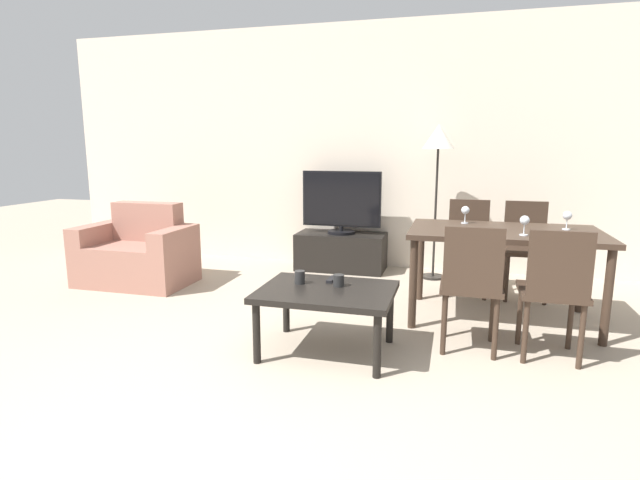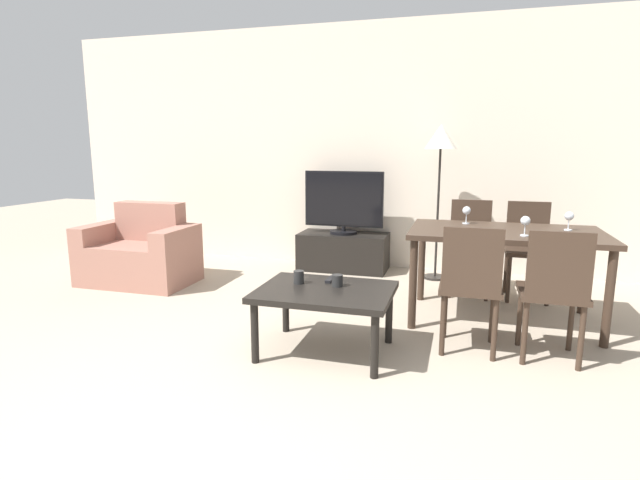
{
  "view_description": "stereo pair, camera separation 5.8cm",
  "coord_description": "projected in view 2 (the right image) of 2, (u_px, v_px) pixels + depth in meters",
  "views": [
    {
      "loc": [
        1.06,
        -1.73,
        1.37
      ],
      "look_at": [
        0.05,
        1.94,
        0.65
      ],
      "focal_mm": 28.0,
      "sensor_mm": 36.0,
      "label": 1
    },
    {
      "loc": [
        1.11,
        -1.72,
        1.37
      ],
      "look_at": [
        0.05,
        1.94,
        0.65
      ],
      "focal_mm": 28.0,
      "sensor_mm": 36.0,
      "label": 2
    }
  ],
  "objects": [
    {
      "name": "remote_primary",
      "position": [
        330.0,
        279.0,
        3.49
      ],
      "size": [
        0.04,
        0.15,
        0.02
      ],
      "color": "black",
      "rests_on": "coffee_table"
    },
    {
      "name": "dining_chair_near_right",
      "position": [
        554.0,
        288.0,
        3.13
      ],
      "size": [
        0.4,
        0.4,
        0.87
      ],
      "color": "#38281E",
      "rests_on": "ground_plane"
    },
    {
      "name": "floor_lamp",
      "position": [
        441.0,
        147.0,
        4.99
      ],
      "size": [
        0.31,
        0.31,
        1.58
      ],
      "color": "black",
      "rests_on": "ground_plane"
    },
    {
      "name": "tv_stand",
      "position": [
        343.0,
        251.0,
        5.59
      ],
      "size": [
        0.98,
        0.48,
        0.41
      ],
      "color": "black",
      "rests_on": "ground_plane"
    },
    {
      "name": "wine_glass_right",
      "position": [
        467.0,
        212.0,
        4.15
      ],
      "size": [
        0.07,
        0.07,
        0.15
      ],
      "color": "silver",
      "rests_on": "dining_table"
    },
    {
      "name": "wall_back",
      "position": [
        365.0,
        148.0,
        5.62
      ],
      "size": [
        7.39,
        0.06,
        2.7
      ],
      "color": "beige",
      "rests_on": "ground_plane"
    },
    {
      "name": "cup_colored_far",
      "position": [
        299.0,
        277.0,
        3.41
      ],
      "size": [
        0.07,
        0.07,
        0.09
      ],
      "color": "black",
      "rests_on": "coffee_table"
    },
    {
      "name": "cup_white_near",
      "position": [
        337.0,
        281.0,
        3.35
      ],
      "size": [
        0.08,
        0.08,
        0.08
      ],
      "color": "black",
      "rests_on": "coffee_table"
    },
    {
      "name": "dining_chair_far",
      "position": [
        528.0,
        244.0,
        4.52
      ],
      "size": [
        0.4,
        0.4,
        0.87
      ],
      "color": "#38281E",
      "rests_on": "ground_plane"
    },
    {
      "name": "wine_glass_left",
      "position": [
        569.0,
        217.0,
        3.83
      ],
      "size": [
        0.07,
        0.07,
        0.15
      ],
      "color": "silver",
      "rests_on": "dining_table"
    },
    {
      "name": "dining_chair_far_left",
      "position": [
        470.0,
        241.0,
        4.66
      ],
      "size": [
        0.4,
        0.4,
        0.87
      ],
      "color": "#38281E",
      "rests_on": "ground_plane"
    },
    {
      "name": "ground_plane",
      "position": [
        186.0,
        464.0,
        2.18
      ],
      "size": [
        18.0,
        18.0,
        0.0
      ],
      "primitive_type": "plane",
      "color": "tan"
    },
    {
      "name": "coffee_table",
      "position": [
        325.0,
        296.0,
        3.3
      ],
      "size": [
        0.88,
        0.68,
        0.44
      ],
      "color": "black",
      "rests_on": "ground_plane"
    },
    {
      "name": "tv",
      "position": [
        344.0,
        203.0,
        5.48
      ],
      "size": [
        0.88,
        0.31,
        0.69
      ],
      "color": "black",
      "rests_on": "tv_stand"
    },
    {
      "name": "wine_glass_center",
      "position": [
        525.0,
        222.0,
        3.59
      ],
      "size": [
        0.07,
        0.07,
        0.15
      ],
      "color": "silver",
      "rests_on": "dining_table"
    },
    {
      "name": "armchair",
      "position": [
        140.0,
        254.0,
        5.05
      ],
      "size": [
        1.08,
        0.68,
        0.8
      ],
      "color": "#9E6B5B",
      "rests_on": "ground_plane"
    },
    {
      "name": "dining_chair_near",
      "position": [
        471.0,
        282.0,
        3.27
      ],
      "size": [
        0.4,
        0.4,
        0.87
      ],
      "color": "#38281E",
      "rests_on": "ground_plane"
    },
    {
      "name": "dining_table",
      "position": [
        505.0,
        240.0,
        3.87
      ],
      "size": [
        1.44,
        0.87,
        0.73
      ],
      "color": "#38281E",
      "rests_on": "ground_plane"
    }
  ]
}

